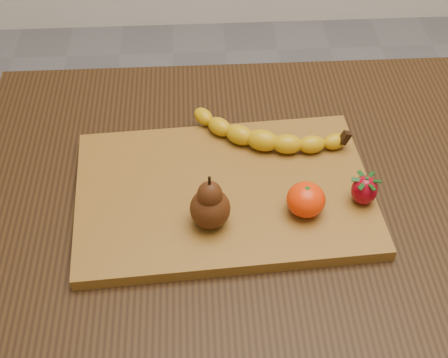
{
  "coord_description": "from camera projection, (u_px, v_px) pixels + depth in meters",
  "views": [
    {
      "loc": [
        -0.13,
        -0.66,
        1.47
      ],
      "look_at": [
        -0.09,
        -0.0,
        0.8
      ],
      "focal_mm": 50.0,
      "sensor_mm": 36.0,
      "label": 1
    }
  ],
  "objects": [
    {
      "name": "strawberry",
      "position": [
        364.0,
        189.0,
        0.92
      ],
      "size": [
        0.05,
        0.05,
        0.05
      ],
      "primitive_type": null,
      "rotation": [
        0.0,
        0.0,
        -0.17
      ],
      "color": "maroon",
      "rests_on": "cutting_board"
    },
    {
      "name": "table",
      "position": [
        279.0,
        233.0,
        1.04
      ],
      "size": [
        1.0,
        0.7,
        0.76
      ],
      "color": "black",
      "rests_on": "ground"
    },
    {
      "name": "pear",
      "position": [
        210.0,
        201.0,
        0.87
      ],
      "size": [
        0.08,
        0.08,
        0.09
      ],
      "primitive_type": null,
      "rotation": [
        0.0,
        0.0,
        0.42
      ],
      "color": "#44200A",
      "rests_on": "cutting_board"
    },
    {
      "name": "banana",
      "position": [
        263.0,
        140.0,
        1.0
      ],
      "size": [
        0.23,
        0.13,
        0.04
      ],
      "primitive_type": null,
      "rotation": [
        0.0,
        0.0,
        -0.34
      ],
      "color": "#CB9E09",
      "rests_on": "cutting_board"
    },
    {
      "name": "mandarin",
      "position": [
        306.0,
        200.0,
        0.9
      ],
      "size": [
        0.08,
        0.08,
        0.05
      ],
      "primitive_type": "ellipsoid",
      "rotation": [
        0.0,
        0.0,
        -0.43
      ],
      "color": "#F23002",
      "rests_on": "cutting_board"
    },
    {
      "name": "cutting_board",
      "position": [
        224.0,
        193.0,
        0.96
      ],
      "size": [
        0.47,
        0.33,
        0.02
      ],
      "primitive_type": "cube",
      "rotation": [
        0.0,
        0.0,
        0.06
      ],
      "color": "brown",
      "rests_on": "table"
    }
  ]
}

